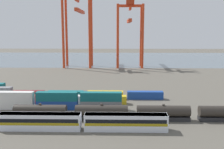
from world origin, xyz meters
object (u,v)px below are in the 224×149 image
at_px(passenger_train, 83,121).
at_px(freight_tank_row, 132,113).
at_px(gantry_crane_west, 78,21).
at_px(shipping_container_16, 105,95).
at_px(shipping_container_9, 34,99).
at_px(gantry_crane_central, 130,27).
at_px(shipping_container_1, 14,105).

bearing_deg(passenger_train, freight_tank_row, 30.80).
height_order(passenger_train, gantry_crane_west, gantry_crane_west).
bearing_deg(shipping_container_16, passenger_train, -97.77).
bearing_deg(freight_tank_row, shipping_container_9, 153.01).
relative_size(freight_tank_row, shipping_container_9, 10.21).
bearing_deg(shipping_container_16, freight_tank_row, -69.63).
height_order(freight_tank_row, shipping_container_9, freight_tank_row).
xyz_separation_m(passenger_train, freight_tank_row, (12.00, 7.15, -0.11)).
distance_m(shipping_container_9, gantry_crane_west, 91.75).
bearing_deg(shipping_container_9, freight_tank_row, -26.99).
bearing_deg(freight_tank_row, gantry_crane_central, 88.06).
bearing_deg(shipping_container_1, gantry_crane_central, 67.80).
height_order(freight_tank_row, shipping_container_1, freight_tank_row).
bearing_deg(passenger_train, gantry_crane_west, 98.67).
bearing_deg(gantry_crane_west, shipping_container_9, -91.09).
xyz_separation_m(shipping_container_1, shipping_container_16, (26.71, 12.36, 0.00)).
xyz_separation_m(shipping_container_16, gantry_crane_west, (-20.76, 81.41, 27.26)).
height_order(shipping_container_1, gantry_crane_central, gantry_crane_central).
bearing_deg(shipping_container_1, passenger_train, -35.93).
bearing_deg(shipping_container_9, shipping_container_1, -124.71).
bearing_deg(gantry_crane_central, shipping_container_9, -111.20).
distance_m(passenger_train, shipping_container_9, 29.28).
distance_m(freight_tank_row, shipping_container_16, 23.17).
xyz_separation_m(gantry_crane_west, gantry_crane_central, (32.32, 0.01, -3.47)).
xyz_separation_m(freight_tank_row, shipping_container_9, (-30.49, 15.53, -0.73)).
relative_size(freight_tank_row, gantry_crane_central, 1.49).
bearing_deg(gantry_crane_central, shipping_container_16, -98.08).
relative_size(passenger_train, shipping_container_16, 3.27).
bearing_deg(shipping_container_1, gantry_crane_west, 86.37).
distance_m(passenger_train, shipping_container_1, 28.14).
bearing_deg(passenger_train, gantry_crane_central, 82.00).
distance_m(shipping_container_1, shipping_container_16, 29.43).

